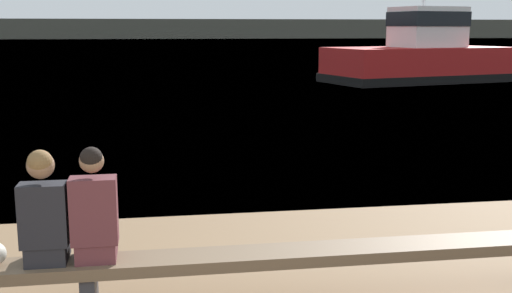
% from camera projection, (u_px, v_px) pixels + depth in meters
% --- Properties ---
extents(water_surface, '(240.00, 240.00, 0.00)m').
position_uv_depth(water_surface, '(149.00, 40.00, 124.46)').
color(water_surface, '#386084').
rests_on(water_surface, ground).
extents(far_shoreline, '(600.00, 12.00, 4.27)m').
position_uv_depth(far_shoreline, '(149.00, 29.00, 144.29)').
color(far_shoreline, '#4C4C42').
rests_on(far_shoreline, ground).
extents(bench_main, '(8.85, 0.40, 0.46)m').
position_uv_depth(bench_main, '(88.00, 270.00, 5.25)').
color(bench_main, brown).
rests_on(bench_main, ground).
extents(person_left, '(0.37, 0.40, 0.94)m').
position_uv_depth(person_left, '(44.00, 213.00, 5.11)').
color(person_left, black).
rests_on(person_left, bench_main).
extents(person_right, '(0.37, 0.39, 0.96)m').
position_uv_depth(person_right, '(94.00, 212.00, 5.17)').
color(person_right, '#56282D').
rests_on(person_right, bench_main).
extents(tugboat_red, '(8.88, 5.64, 5.60)m').
position_uv_depth(tugboat_red, '(420.00, 58.00, 28.28)').
color(tugboat_red, '#A81919').
rests_on(tugboat_red, water_surface).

